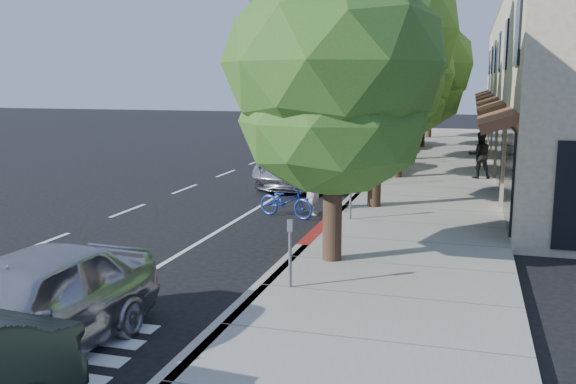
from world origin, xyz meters
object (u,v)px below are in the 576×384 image
(street_tree_0, at_px, (334,68))
(near_car_a, at_px, (23,308))
(street_tree_5, at_px, (430,74))
(white_pickup, at_px, (349,140))
(street_tree_4, at_px, (424,64))
(cyclist, at_px, (314,183))
(street_tree_3, at_px, (414,66))
(silver_suv, at_px, (307,164))
(dark_suv_far, at_px, (395,134))
(pedestrian, at_px, (480,155))
(street_tree_2, at_px, (400,76))
(dark_sedan, at_px, (367,157))
(street_tree_1, at_px, (378,36))
(bicycle, at_px, (286,201))

(street_tree_0, height_order, near_car_a, street_tree_0)
(street_tree_0, bearing_deg, street_tree_5, 90.00)
(street_tree_5, bearing_deg, white_pickup, -105.22)
(street_tree_4, relative_size, cyclist, 4.24)
(street_tree_3, distance_m, cyclist, 13.57)
(street_tree_3, height_order, silver_suv, street_tree_3)
(dark_suv_far, distance_m, pedestrian, 11.81)
(street_tree_0, distance_m, white_pickup, 19.13)
(street_tree_2, bearing_deg, street_tree_0, -90.00)
(white_pickup, xyz_separation_m, pedestrian, (6.16, -6.04, 0.14))
(street_tree_2, distance_m, pedestrian, 4.29)
(street_tree_2, bearing_deg, white_pickup, 115.14)
(street_tree_2, distance_m, dark_sedan, 3.92)
(street_tree_3, height_order, pedestrian, street_tree_3)
(street_tree_1, xyz_separation_m, street_tree_2, (0.00, 6.00, -1.10))
(cyclist, bearing_deg, street_tree_4, -14.19)
(street_tree_1, xyz_separation_m, white_pickup, (-3.10, 12.61, -4.20))
(white_pickup, bearing_deg, street_tree_0, -84.73)
(street_tree_1, relative_size, street_tree_2, 1.24)
(street_tree_2, bearing_deg, near_car_a, -99.91)
(white_pickup, height_order, dark_suv_far, white_pickup)
(pedestrian, bearing_deg, street_tree_0, 65.67)
(street_tree_0, bearing_deg, pedestrian, 76.33)
(bicycle, xyz_separation_m, dark_suv_far, (0.88, 19.08, 0.36))
(street_tree_4, bearing_deg, dark_sedan, -97.88)
(street_tree_0, distance_m, pedestrian, 13.29)
(street_tree_3, distance_m, dark_suv_far, 6.75)
(cyclist, relative_size, white_pickup, 0.30)
(street_tree_1, bearing_deg, silver_suv, 127.78)
(street_tree_5, bearing_deg, dark_suv_far, -102.15)
(street_tree_0, relative_size, dark_sedan, 1.59)
(white_pickup, distance_m, near_car_a, 24.36)
(bicycle, bearing_deg, dark_sedan, 12.54)
(dark_sedan, distance_m, dark_suv_far, 9.92)
(dark_sedan, height_order, white_pickup, white_pickup)
(silver_suv, distance_m, white_pickup, 8.61)
(cyclist, distance_m, white_pickup, 13.69)
(silver_suv, bearing_deg, street_tree_5, 84.83)
(street_tree_4, height_order, dark_sedan, street_tree_4)
(white_pickup, height_order, pedestrian, pedestrian)
(street_tree_5, height_order, bicycle, street_tree_5)
(street_tree_3, xyz_separation_m, dark_sedan, (-1.44, -4.42, -3.77))
(dark_suv_far, xyz_separation_m, near_car_a, (-1.70, -29.25, -0.04))
(street_tree_0, xyz_separation_m, street_tree_1, (-0.00, 6.00, 0.98))
(cyclist, height_order, dark_suv_far, cyclist)
(cyclist, bearing_deg, dark_suv_far, -9.99)
(street_tree_3, relative_size, street_tree_4, 0.98)
(cyclist, bearing_deg, bicycle, 120.94)
(street_tree_0, xyz_separation_m, bicycle, (-2.28, 4.42, -3.65))
(street_tree_1, distance_m, street_tree_3, 12.02)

